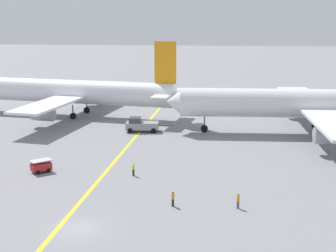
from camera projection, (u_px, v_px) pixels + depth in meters
ground_plane at (80, 228)px, 49.95m from camera, size 600.00×600.00×0.00m
taxiway_stripe at (88, 193)px, 59.83m from camera, size 5.31×119.92×0.01m
airliner_at_gate_left at (67, 92)px, 104.89m from camera, size 53.31×43.18×15.92m
airliner_being_pushed at (306, 104)px, 88.42m from camera, size 49.28×49.24×15.87m
pushback_tug at (141, 125)px, 91.07m from camera, size 9.21×3.39×2.93m
gse_baggage_cart_near_cluster at (41, 166)px, 67.59m from camera, size 3.10×2.97×1.71m
ground_crew_wing_walker_right at (238, 201)px, 54.92m from camera, size 0.36×0.36×1.75m
ground_crew_ramp_agent_by_cones at (173, 199)px, 55.56m from camera, size 0.36×0.50×1.74m
ground_crew_marshaller_foreground at (133, 169)px, 66.10m from camera, size 0.36×0.36×1.76m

